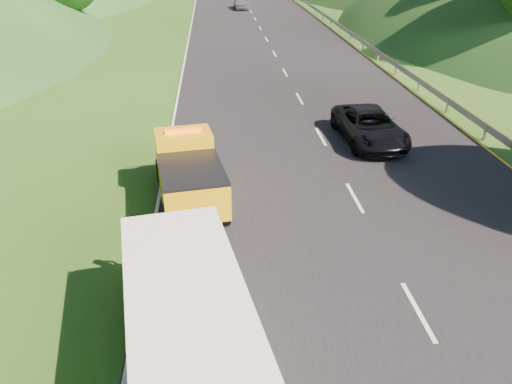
{
  "coord_description": "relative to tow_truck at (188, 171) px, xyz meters",
  "views": [
    {
      "loc": [
        -1.8,
        -11.2,
        8.29
      ],
      "look_at": [
        -0.65,
        2.26,
        1.3
      ],
      "focal_mm": 35.0,
      "sensor_mm": 36.0,
      "label": 1
    }
  ],
  "objects": [
    {
      "name": "ground",
      "position": [
        2.79,
        -4.35,
        -1.12
      ],
      "size": [
        320.0,
        320.0,
        0.0
      ],
      "primitive_type": "plane",
      "color": "#38661E",
      "rests_on": "ground"
    },
    {
      "name": "road_surface",
      "position": [
        5.79,
        35.65,
        -1.11
      ],
      "size": [
        14.0,
        200.0,
        0.02
      ],
      "primitive_type": "cube",
      "color": "black",
      "rests_on": "ground"
    },
    {
      "name": "guardrail",
      "position": [
        13.09,
        48.15,
        -1.12
      ],
      "size": [
        0.06,
        140.0,
        1.52
      ],
      "primitive_type": "cube",
      "color": "gray",
      "rests_on": "ground"
    },
    {
      "name": "tree_line_left",
      "position": [
        -16.21,
        55.65,
        -1.12
      ],
      "size": [
        14.0,
        140.0,
        14.0
      ],
      "primitive_type": null,
      "color": "#2A5C1B",
      "rests_on": "ground"
    },
    {
      "name": "tree_line_right",
      "position": [
        25.79,
        55.65,
        -1.12
      ],
      "size": [
        14.0,
        140.0,
        14.0
      ],
      "primitive_type": null,
      "color": "#2A5C1B",
      "rests_on": "ground"
    },
    {
      "name": "tow_truck",
      "position": [
        0.0,
        0.0,
        0.0
      ],
      "size": [
        2.73,
        5.55,
        2.28
      ],
      "rotation": [
        0.0,
        0.0,
        0.15
      ],
      "color": "black",
      "rests_on": "ground"
    },
    {
      "name": "white_van",
      "position": [
        0.26,
        -7.77,
        0.28
      ],
      "size": [
        4.11,
        7.32,
        2.46
      ],
      "rotation": [
        0.0,
        0.0,
        0.17
      ],
      "color": "black",
      "rests_on": "ground"
    },
    {
      "name": "woman",
      "position": [
        -1.3,
        -4.36,
        -1.12
      ],
      "size": [
        0.44,
        0.58,
        1.53
      ],
      "primitive_type": "imported",
      "rotation": [
        0.0,
        0.0,
        1.63
      ],
      "color": "silver",
      "rests_on": "ground"
    },
    {
      "name": "child",
      "position": [
        0.28,
        -4.64,
        -1.12
      ],
      "size": [
        0.66,
        0.65,
        1.07
      ],
      "primitive_type": "imported",
      "rotation": [
        0.0,
        0.0,
        -0.73
      ],
      "color": "tan",
      "rests_on": "ground"
    },
    {
      "name": "suitcase",
      "position": [
        -1.22,
        -4.89,
        -0.82
      ],
      "size": [
        0.42,
        0.32,
        0.6
      ],
      "primitive_type": "cube",
      "rotation": [
        0.0,
        0.0,
        0.33
      ],
      "color": "#555641",
      "rests_on": "ground"
    },
    {
      "name": "passing_suv",
      "position": [
        7.79,
        4.9,
        -1.12
      ],
      "size": [
        2.59,
        5.24,
        1.43
      ],
      "primitive_type": "imported",
      "rotation": [
        0.0,
        0.0,
        0.04
      ],
      "color": "black",
      "rests_on": "ground"
    },
    {
      "name": "dist_car_a",
      "position": [
        4.7,
        50.06,
        -1.12
      ],
      "size": [
        1.67,
        4.14,
        1.41
      ],
      "primitive_type": "imported",
      "color": "#4C4B51",
      "rests_on": "ground"
    }
  ]
}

